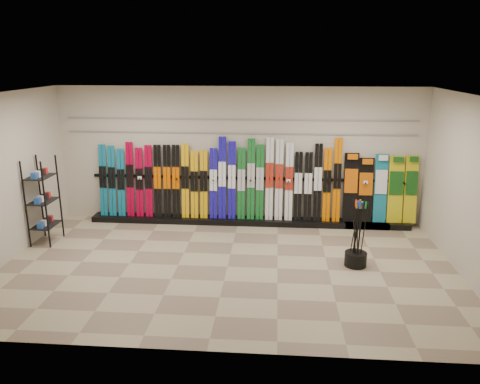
{
  "coord_description": "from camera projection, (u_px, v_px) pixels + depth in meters",
  "views": [
    {
      "loc": [
        0.82,
        -7.58,
        3.57
      ],
      "look_at": [
        0.15,
        1.0,
        1.1
      ],
      "focal_mm": 35.0,
      "sensor_mm": 36.0,
      "label": 1
    }
  ],
  "objects": [
    {
      "name": "pole_bin",
      "position": [
        355.0,
        259.0,
        8.32
      ],
      "size": [
        0.39,
        0.39,
        0.25
      ],
      "primitive_type": "cylinder",
      "color": "black",
      "rests_on": "floor"
    },
    {
      "name": "right_wall",
      "position": [
        471.0,
        190.0,
        7.59
      ],
      "size": [
        0.0,
        5.0,
        5.0
      ],
      "primitive_type": "plane",
      "rotation": [
        1.57,
        0.0,
        -1.57
      ],
      "color": "beige",
      "rests_on": "floor"
    },
    {
      "name": "floor",
      "position": [
        227.0,
        267.0,
        8.31
      ],
      "size": [
        8.0,
        8.0,
        0.0
      ],
      "primitive_type": "plane",
      "color": "#86715D",
      "rests_on": "ground"
    },
    {
      "name": "slatwall_rail_1",
      "position": [
        239.0,
        119.0,
        10.05
      ],
      "size": [
        7.6,
        0.02,
        0.03
      ],
      "primitive_type": "cube",
      "color": "gray",
      "rests_on": "back_wall"
    },
    {
      "name": "snowboards",
      "position": [
        380.0,
        189.0,
        10.09
      ],
      "size": [
        1.57,
        0.23,
        1.49
      ],
      "color": "black",
      "rests_on": "ski_rack_base"
    },
    {
      "name": "left_wall",
      "position": [
        0.0,
        181.0,
        8.19
      ],
      "size": [
        0.0,
        5.0,
        5.0
      ],
      "primitive_type": "plane",
      "rotation": [
        1.57,
        0.0,
        1.57
      ],
      "color": "beige",
      "rests_on": "floor"
    },
    {
      "name": "skis",
      "position": [
        219.0,
        182.0,
        10.3
      ],
      "size": [
        5.37,
        0.22,
        1.82
      ],
      "color": "#0F698B",
      "rests_on": "ski_rack_base"
    },
    {
      "name": "accessory_rack",
      "position": [
        43.0,
        201.0,
        9.22
      ],
      "size": [
        0.4,
        0.6,
        1.72
      ],
      "primitive_type": "cube",
      "color": "black",
      "rests_on": "floor"
    },
    {
      "name": "back_wall",
      "position": [
        239.0,
        156.0,
        10.29
      ],
      "size": [
        8.0,
        0.0,
        8.0
      ],
      "primitive_type": "plane",
      "rotation": [
        1.57,
        0.0,
        0.0
      ],
      "color": "beige",
      "rests_on": "floor"
    },
    {
      "name": "ceiling",
      "position": [
        226.0,
        95.0,
        7.48
      ],
      "size": [
        8.0,
        8.0,
        0.0
      ],
      "primitive_type": "plane",
      "rotation": [
        3.14,
        0.0,
        0.0
      ],
      "color": "silver",
      "rests_on": "back_wall"
    },
    {
      "name": "slatwall_rail_0",
      "position": [
        239.0,
        133.0,
        10.13
      ],
      "size": [
        7.6,
        0.02,
        0.03
      ],
      "primitive_type": "cube",
      "color": "gray",
      "rests_on": "back_wall"
    },
    {
      "name": "ski_rack_base",
      "position": [
        248.0,
        221.0,
        10.46
      ],
      "size": [
        8.0,
        0.4,
        0.12
      ],
      "primitive_type": "cube",
      "color": "black",
      "rests_on": "floor"
    },
    {
      "name": "ski_poles",
      "position": [
        357.0,
        233.0,
        8.2
      ],
      "size": [
        0.28,
        0.25,
        1.18
      ],
      "color": "black",
      "rests_on": "pole_bin"
    }
  ]
}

